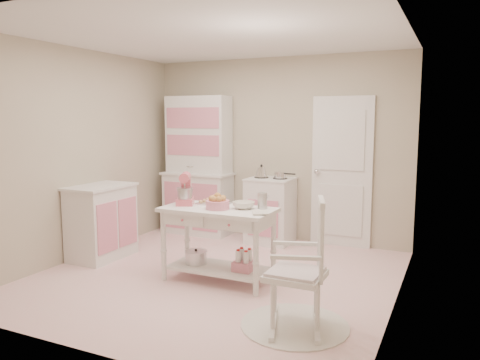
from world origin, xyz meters
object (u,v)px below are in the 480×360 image
object	(u,v)px
stove	(270,210)
bread_basket	(218,205)
stand_mixer	(185,189)
base_cabinet	(102,222)
rocking_chair	(296,263)
hutch	(198,165)
work_table	(218,245)

from	to	relation	value
stove	bread_basket	size ratio (longest dim) A/B	3.68
stove	bread_basket	world-z (taller)	stove
stand_mixer	base_cabinet	bearing A→B (deg)	150.22
stove	stand_mixer	bearing A→B (deg)	-101.63
stove	stand_mixer	world-z (taller)	stand_mixer
rocking_chair	bread_basket	xyz separation A→B (m)	(-1.08, 0.67, 0.30)
hutch	bread_basket	world-z (taller)	hutch
hutch	work_table	xyz separation A→B (m)	(1.27, -1.76, -0.64)
stove	bread_basket	distance (m)	1.80
base_cabinet	work_table	size ratio (longest dim) A/B	0.77
base_cabinet	rocking_chair	world-z (taller)	rocking_chair
work_table	bread_basket	bearing A→B (deg)	-68.20
work_table	stove	bearing A→B (deg)	92.42
stove	bread_basket	xyz separation A→B (m)	(0.09, -1.76, 0.39)
stand_mixer	bread_basket	bearing A→B (deg)	-33.86
stove	bread_basket	bearing A→B (deg)	-87.00
rocking_chair	work_table	xyz separation A→B (m)	(-1.10, 0.72, -0.15)
stove	rocking_chair	world-z (taller)	rocking_chair
base_cabinet	stove	bearing A→B (deg)	43.72
work_table	stand_mixer	size ratio (longest dim) A/B	3.53
rocking_chair	work_table	world-z (taller)	rocking_chair
work_table	stand_mixer	bearing A→B (deg)	177.27
rocking_chair	bread_basket	bearing A→B (deg)	130.49
rocking_chair	stove	bearing A→B (deg)	97.93
stove	stand_mixer	distance (m)	1.80
bread_basket	hutch	bearing A→B (deg)	125.54
hutch	base_cabinet	size ratio (longest dim) A/B	2.26
stand_mixer	bread_basket	xyz separation A→B (m)	(0.44, -0.07, -0.12)
hutch	rocking_chair	distance (m)	3.47
stand_mixer	bread_basket	distance (m)	0.46
work_table	bread_basket	distance (m)	0.45
base_cabinet	stand_mixer	size ratio (longest dim) A/B	2.71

